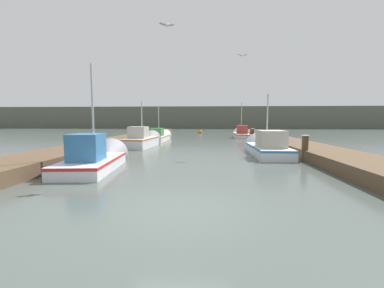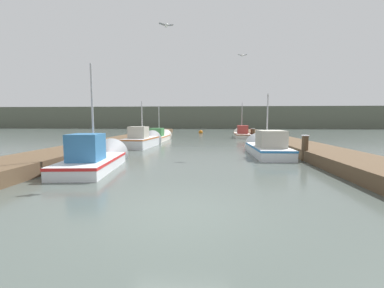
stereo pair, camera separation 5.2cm
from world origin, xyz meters
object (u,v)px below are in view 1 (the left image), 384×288
(fishing_boat_0, at_px, (98,158))
(seagull_lead, at_px, (167,25))
(mooring_piling_0, at_px, (253,134))
(mooring_piling_1, at_px, (251,133))
(fishing_boat_3, at_px, (160,136))
(fishing_boat_4, at_px, (241,134))
(mooring_piling_3, at_px, (305,148))
(channel_buoy, at_px, (200,132))
(fishing_boat_2, at_px, (143,140))
(seagull_1, at_px, (242,55))
(fishing_boat_1, at_px, (266,147))
(mooring_piling_2, at_px, (245,131))

(fishing_boat_0, bearing_deg, seagull_lead, -16.16)
(mooring_piling_0, relative_size, mooring_piling_1, 1.06)
(fishing_boat_3, relative_size, seagull_lead, 10.58)
(mooring_piling_0, distance_m, mooring_piling_1, 1.27)
(fishing_boat_0, bearing_deg, fishing_boat_4, 60.75)
(fishing_boat_0, height_order, mooring_piling_0, fishing_boat_0)
(fishing_boat_3, relative_size, mooring_piling_1, 5.69)
(fishing_boat_3, relative_size, fishing_boat_4, 0.90)
(mooring_piling_3, xyz_separation_m, channel_buoy, (-5.98, 24.67, -0.47))
(fishing_boat_2, height_order, channel_buoy, fishing_boat_2)
(mooring_piling_0, distance_m, mooring_piling_3, 14.57)
(fishing_boat_2, height_order, seagull_lead, seagull_lead)
(mooring_piling_3, bearing_deg, mooring_piling_0, 90.19)
(fishing_boat_2, distance_m, channel_buoy, 18.76)
(seagull_1, bearing_deg, mooring_piling_1, 76.70)
(fishing_boat_2, height_order, seagull_1, seagull_1)
(mooring_piling_3, xyz_separation_m, seagull_lead, (-6.31, -2.88, 4.92))
(fishing_boat_4, height_order, mooring_piling_0, fishing_boat_4)
(channel_buoy, relative_size, seagull_lead, 2.04)
(mooring_piling_0, height_order, seagull_1, seagull_1)
(fishing_boat_0, xyz_separation_m, fishing_boat_1, (8.03, 4.58, 0.06))
(mooring_piling_0, distance_m, mooring_piling_2, 5.82)
(fishing_boat_4, xyz_separation_m, seagull_1, (-1.77, -14.44, 5.38))
(fishing_boat_1, relative_size, fishing_boat_4, 0.87)
(mooring_piling_0, bearing_deg, fishing_boat_3, -166.22)
(fishing_boat_3, xyz_separation_m, channel_buoy, (3.57, 12.44, -0.18))
(fishing_boat_2, bearing_deg, seagull_1, -22.12)
(fishing_boat_4, bearing_deg, channel_buoy, 125.86)
(mooring_piling_3, bearing_deg, fishing_boat_1, 121.81)
(fishing_boat_2, xyz_separation_m, mooring_piling_3, (9.68, -6.28, 0.16))
(mooring_piling_2, height_order, seagull_lead, seagull_lead)
(fishing_boat_0, height_order, fishing_boat_1, fishing_boat_0)
(fishing_boat_0, relative_size, fishing_boat_2, 1.04)
(mooring_piling_0, bearing_deg, seagull_1, -103.01)
(seagull_lead, bearing_deg, fishing_boat_3, -102.11)
(fishing_boat_0, bearing_deg, mooring_piling_2, 61.76)
(mooring_piling_2, distance_m, channel_buoy, 7.27)
(fishing_boat_3, xyz_separation_m, mooring_piling_0, (9.50, 2.33, 0.20))
(mooring_piling_0, bearing_deg, mooring_piling_2, 90.65)
(fishing_boat_1, height_order, fishing_boat_4, fishing_boat_4)
(mooring_piling_1, distance_m, seagull_lead, 20.37)
(fishing_boat_4, xyz_separation_m, mooring_piling_3, (1.00, -17.24, 0.25))
(fishing_boat_1, height_order, fishing_boat_2, fishing_boat_1)
(mooring_piling_0, distance_m, seagull_1, 13.16)
(mooring_piling_1, height_order, mooring_piling_2, mooring_piling_1)
(fishing_boat_4, relative_size, seagull_1, 11.73)
(fishing_boat_0, xyz_separation_m, seagull_lead, (3.11, -0.56, 5.17))
(fishing_boat_3, distance_m, fishing_boat_4, 9.90)
(fishing_boat_0, xyz_separation_m, mooring_piling_1, (9.40, 18.15, 0.13))
(seagull_1, bearing_deg, seagull_lead, -123.42)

